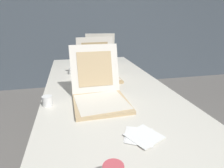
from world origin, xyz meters
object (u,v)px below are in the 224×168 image
Objects in this scene: cup_white_near_left at (47,101)px; pizza_box_front at (100,95)px; pizza_box_middle at (98,73)px; napkin_pile at (141,136)px; table at (105,90)px; cup_white_far at (72,71)px; pizza_box_back at (101,61)px.

pizza_box_front is at bearing -4.30° from cup_white_near_left.
napkin_pile is at bearing -91.49° from pizza_box_middle.
napkin_pile is at bearing -74.73° from pizza_box_front.
table is at bearing 35.33° from cup_white_near_left.
cup_white_far is at bearing 104.12° from napkin_pile.
table is 4.92× the size of pizza_box_front.
pizza_box_middle is 0.62m from cup_white_near_left.
cup_white_far is at bearing 124.31° from table.
table is 0.69m from pizza_box_back.
table is 0.53m from cup_white_near_left.
pizza_box_middle is 0.51m from pizza_box_back.
table is 0.75m from napkin_pile.
cup_white_far is 1.16m from napkin_pile.
pizza_box_back is 0.45m from cup_white_far.
pizza_box_back is 1.42m from napkin_pile.
cup_white_near_left reaches higher than napkin_pile.
pizza_box_back reaches higher than napkin_pile.
pizza_box_back is at bearing 87.92° from napkin_pile.
cup_white_far is (-0.23, 0.20, -0.02)m from pizza_box_middle.
pizza_box_back reaches higher than cup_white_near_left.
pizza_box_middle reaches higher than cup_white_far.
pizza_box_back is at bearing 41.94° from cup_white_far.
pizza_box_front reaches higher than napkin_pile.
pizza_box_middle is at bearing 93.52° from napkin_pile.
pizza_box_middle is at bearing -41.41° from cup_white_far.
pizza_box_back is (0.18, 1.00, 0.00)m from pizza_box_front.
pizza_box_back is (0.08, 0.68, 0.10)m from table.
table is at bearing 72.01° from pizza_box_front.
pizza_box_front is at bearing -106.79° from table.
pizza_box_back is 6.10× the size of cup_white_far.
pizza_box_middle is at bearing -94.57° from pizza_box_back.
cup_white_far is (-0.16, 0.70, -0.02)m from pizza_box_front.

